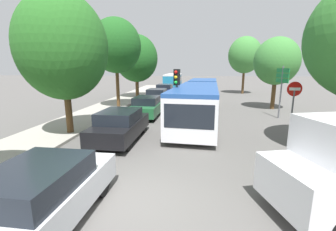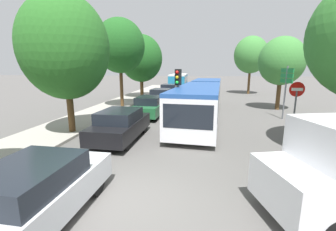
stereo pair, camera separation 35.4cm
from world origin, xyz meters
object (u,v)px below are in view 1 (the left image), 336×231
traffic_light (177,85)px  queued_car_green (147,106)px  queued_car_black (120,125)px  articulated_bus (200,96)px  tree_right_far (245,55)px  queued_car_silver (40,197)px  queued_car_graphite (157,96)px  tree_right_mid (275,62)px  no_entry_sign (293,101)px  tree_left_far (115,47)px  direction_sign_post (282,81)px  queued_car_navy (165,90)px  tree_left_distant (136,58)px  city_bus_rear (173,80)px  tree_left_mid (63,50)px

traffic_light → queued_car_green: bearing=-123.7°
queued_car_black → articulated_bus: bearing=-28.3°
tree_right_far → queued_car_silver: bearing=-110.2°
queued_car_graphite → tree_right_mid: tree_right_mid is taller
no_entry_sign → tree_left_far: tree_left_far is taller
no_entry_sign → direction_sign_post: direction_sign_post is taller
queued_car_graphite → tree_right_far: tree_right_far is taller
queued_car_graphite → queued_car_navy: 5.80m
queued_car_graphite → tree_left_distant: bearing=36.4°
queued_car_navy → direction_sign_post: 14.82m
no_entry_sign → direction_sign_post: size_ratio=0.78×
city_bus_rear → queued_car_graphite: 18.20m
queued_car_navy → queued_car_green: bearing=-177.5°
articulated_bus → queued_car_green: articulated_bus is taller
queued_car_silver → queued_car_green: size_ratio=1.00×
queued_car_graphite → tree_right_far: size_ratio=0.57×
queued_car_green → tree_right_far: 19.79m
queued_car_black → direction_sign_post: size_ratio=1.21×
queued_car_black → queued_car_graphite: queued_car_black is taller
queued_car_black → tree_left_mid: size_ratio=0.62×
tree_left_distant → direction_sign_post: bearing=-38.5°
queued_car_silver → queued_car_green: 11.68m
queued_car_graphite → tree_left_mid: (-2.99, -10.84, 3.57)m
traffic_light → direction_sign_post: direction_sign_post is taller
articulated_bus → no_entry_sign: (4.25, -5.77, 0.50)m
traffic_light → tree_right_far: size_ratio=0.45×
direction_sign_post → tree_right_mid: size_ratio=0.60×
tree_left_distant → no_entry_sign: bearing=-52.6°
queued_car_silver → direction_sign_post: (9.34, 12.09, 1.83)m
articulated_bus → queued_car_green: 4.11m
city_bus_rear → tree_left_mid: (-3.19, -29.03, 2.90)m
queued_car_silver → tree_right_mid: (10.11, 15.92, 3.17)m
articulated_bus → queued_car_graphite: articulated_bus is taller
traffic_light → tree_left_distant: tree_left_distant is taller
queued_car_black → tree_left_distant: bearing=12.6°
articulated_bus → traffic_light: bearing=-13.5°
queued_car_navy → traffic_light: bearing=-168.7°
direction_sign_post → tree_left_distant: size_ratio=0.50×
queued_car_silver → queued_car_navy: 23.42m
articulated_bus → no_entry_sign: no_entry_sign is taller
tree_left_mid → traffic_light: bearing=19.0°
queued_car_silver → queued_car_graphite: queued_car_graphite is taller
articulated_bus → tree_left_distant: tree_left_distant is taller
queued_car_black → no_entry_sign: 8.46m
queued_car_silver → tree_right_far: size_ratio=0.56×
no_entry_sign → tree_left_far: 14.14m
tree_right_far → queued_car_green: bearing=-122.1°
tree_left_distant → tree_right_mid: bearing=-24.8°
no_entry_sign → direction_sign_post: 4.99m
tree_left_far → tree_right_far: tree_right_far is taller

